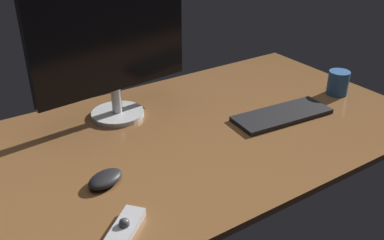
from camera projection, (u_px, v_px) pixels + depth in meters
desk at (205, 130)px, 140.67cm from camera, size 140.00×84.00×2.00cm
monitor at (111, 43)px, 135.67cm from camera, size 53.45×17.70×46.03cm
keyboard at (282, 115)px, 146.54cm from camera, size 35.31×15.70×1.53cm
computer_mouse at (105, 179)px, 112.69cm from camera, size 11.89×9.78×3.00cm
media_remote at (121, 235)px, 94.87cm from camera, size 16.87×15.42×3.77cm
coffee_mug at (338, 83)px, 161.62cm from camera, size 7.69×7.69×8.98cm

